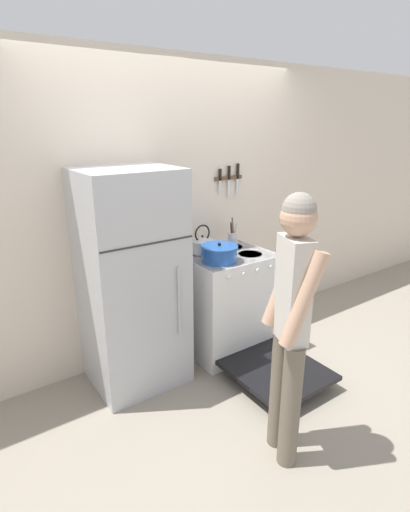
{
  "coord_description": "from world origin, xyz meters",
  "views": [
    {
      "loc": [
        -1.75,
        -2.96,
        2.02
      ],
      "look_at": [
        -0.03,
        -0.48,
        1.0
      ],
      "focal_mm": 28.0,
      "sensor_mm": 36.0,
      "label": 1
    }
  ],
  "objects_px": {
    "dutch_oven_pot": "(219,253)",
    "stove_range": "(227,303)",
    "utensil_jar": "(233,238)",
    "tea_kettle": "(203,245)",
    "refrigerator": "(132,281)",
    "person": "(291,318)"
  },
  "relations": [
    {
      "from": "dutch_oven_pot",
      "to": "tea_kettle",
      "type": "xyz_separation_m",
      "value": [
        0.01,
        0.26,
        0.01
      ]
    },
    {
      "from": "utensil_jar",
      "to": "dutch_oven_pot",
      "type": "bearing_deg",
      "value": -143.0
    },
    {
      "from": "tea_kettle",
      "to": "dutch_oven_pot",
      "type": "bearing_deg",
      "value": -92.84
    },
    {
      "from": "dutch_oven_pot",
      "to": "stove_range",
      "type": "bearing_deg",
      "value": 28.77
    },
    {
      "from": "stove_range",
      "to": "tea_kettle",
      "type": "distance_m",
      "value": 0.59
    },
    {
      "from": "stove_range",
      "to": "dutch_oven_pot",
      "type": "relative_size",
      "value": 4.02
    },
    {
      "from": "utensil_jar",
      "to": "person",
      "type": "height_order",
      "value": "person"
    },
    {
      "from": "stove_range",
      "to": "utensil_jar",
      "type": "distance_m",
      "value": 0.6
    },
    {
      "from": "stove_range",
      "to": "tea_kettle",
      "type": "bearing_deg",
      "value": 132.53
    },
    {
      "from": "tea_kettle",
      "to": "person",
      "type": "height_order",
      "value": "person"
    },
    {
      "from": "dutch_oven_pot",
      "to": "tea_kettle",
      "type": "bearing_deg",
      "value": 87.16
    },
    {
      "from": "tea_kettle",
      "to": "refrigerator",
      "type": "bearing_deg",
      "value": -171.22
    },
    {
      "from": "tea_kettle",
      "to": "person",
      "type": "bearing_deg",
      "value": -103.41
    },
    {
      "from": "refrigerator",
      "to": "tea_kettle",
      "type": "xyz_separation_m",
      "value": [
        0.73,
        0.11,
        0.14
      ]
    },
    {
      "from": "refrigerator",
      "to": "dutch_oven_pot",
      "type": "relative_size",
      "value": 4.93
    },
    {
      "from": "refrigerator",
      "to": "utensil_jar",
      "type": "xyz_separation_m",
      "value": [
        1.07,
        0.12,
        0.14
      ]
    },
    {
      "from": "refrigerator",
      "to": "utensil_jar",
      "type": "bearing_deg",
      "value": 6.3
    },
    {
      "from": "refrigerator",
      "to": "stove_range",
      "type": "distance_m",
      "value": 0.97
    },
    {
      "from": "refrigerator",
      "to": "stove_range",
      "type": "height_order",
      "value": "refrigerator"
    },
    {
      "from": "refrigerator",
      "to": "person",
      "type": "distance_m",
      "value": 1.32
    },
    {
      "from": "stove_range",
      "to": "utensil_jar",
      "type": "height_order",
      "value": "utensil_jar"
    },
    {
      "from": "dutch_oven_pot",
      "to": "utensil_jar",
      "type": "bearing_deg",
      "value": 37.0
    }
  ]
}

